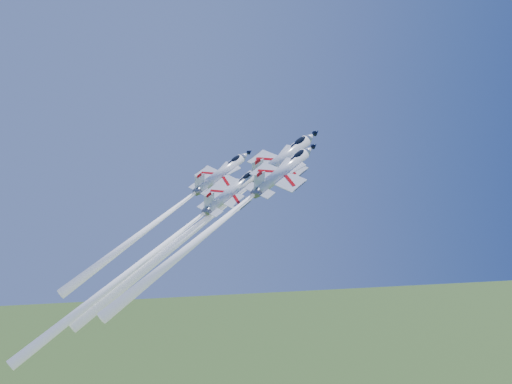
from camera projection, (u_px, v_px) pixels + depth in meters
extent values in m
cylinder|color=white|center=(282.00, 160.00, 102.01)|extent=(6.81, 9.46, 12.64)
cone|color=white|center=(310.00, 137.00, 105.91)|extent=(3.59, 3.74, 3.73)
cone|color=black|center=(316.00, 132.00, 106.81)|extent=(1.81, 1.88, 1.88)
cone|color=slate|center=(254.00, 182.00, 98.41)|extent=(3.23, 3.10, 2.73)
ellipsoid|color=black|center=(300.00, 141.00, 104.05)|extent=(3.54, 2.75, 2.92)
cube|color=black|center=(294.00, 145.00, 103.05)|extent=(1.17, 0.80, 0.97)
cube|color=white|center=(277.00, 165.00, 101.52)|extent=(9.64, 10.21, 5.55)
cube|color=white|center=(286.00, 151.00, 104.29)|extent=(3.65, 2.54, 2.39)
cube|color=white|center=(297.00, 155.00, 102.54)|extent=(3.65, 2.54, 2.39)
cube|color=white|center=(258.00, 179.00, 99.00)|extent=(5.15, 5.56, 2.97)
cube|color=white|center=(258.00, 170.00, 98.02)|extent=(3.16, 2.88, 4.18)
cube|color=red|center=(257.00, 162.00, 97.25)|extent=(1.34, 0.98, 1.26)
cube|color=black|center=(283.00, 164.00, 102.65)|extent=(9.09, 4.76, 6.13)
sphere|color=white|center=(253.00, 183.00, 98.28)|extent=(1.25, 1.28, 1.24)
cone|color=white|center=(172.00, 247.00, 89.23)|extent=(13.67, 21.80, 31.98)
cylinder|color=white|center=(221.00, 174.00, 102.39)|extent=(5.35, 7.43, 9.93)
cone|color=white|center=(245.00, 156.00, 105.45)|extent=(2.82, 2.93, 2.93)
cone|color=black|center=(250.00, 151.00, 106.16)|extent=(1.42, 1.48, 1.47)
cone|color=slate|center=(197.00, 191.00, 99.57)|extent=(2.54, 2.43, 2.15)
ellipsoid|color=black|center=(236.00, 159.00, 103.99)|extent=(2.78, 2.16, 2.29)
cube|color=black|center=(230.00, 162.00, 103.21)|extent=(0.92, 0.62, 0.77)
cube|color=white|center=(217.00, 178.00, 102.01)|extent=(7.57, 8.02, 4.36)
cube|color=white|center=(225.00, 167.00, 104.18)|extent=(2.87, 1.99, 1.87)
cube|color=white|center=(233.00, 170.00, 102.80)|extent=(2.87, 1.99, 1.87)
cube|color=white|center=(201.00, 189.00, 100.03)|extent=(4.04, 4.36, 2.33)
cube|color=white|center=(200.00, 182.00, 99.26)|extent=(2.48, 2.26, 3.28)
cube|color=red|center=(199.00, 176.00, 98.65)|extent=(1.05, 0.77, 0.99)
cube|color=black|center=(222.00, 177.00, 102.89)|extent=(7.14, 3.74, 4.81)
sphere|color=white|center=(196.00, 192.00, 99.46)|extent=(0.98, 1.00, 0.97)
cone|color=white|center=(134.00, 239.00, 92.68)|extent=(10.34, 16.42, 24.02)
cylinder|color=white|center=(282.00, 172.00, 92.49)|extent=(5.80, 8.06, 10.77)
cone|color=white|center=(309.00, 150.00, 95.81)|extent=(3.06, 3.18, 3.18)
cone|color=black|center=(315.00, 145.00, 96.58)|extent=(1.54, 1.60, 1.60)
cone|color=slate|center=(256.00, 193.00, 89.43)|extent=(2.75, 2.64, 2.33)
ellipsoid|color=black|center=(299.00, 154.00, 94.23)|extent=(3.01, 2.34, 2.49)
cube|color=black|center=(293.00, 158.00, 93.38)|extent=(1.00, 0.68, 0.83)
cube|color=white|center=(278.00, 177.00, 92.08)|extent=(8.21, 8.70, 4.73)
cube|color=white|center=(286.00, 163.00, 94.43)|extent=(3.11, 2.16, 2.03)
cube|color=white|center=(297.00, 168.00, 92.94)|extent=(3.11, 2.16, 2.03)
cube|color=white|center=(260.00, 190.00, 89.93)|extent=(4.39, 4.73, 2.53)
cube|color=white|center=(259.00, 182.00, 89.10)|extent=(2.69, 2.46, 3.56)
cube|color=red|center=(259.00, 174.00, 88.44)|extent=(1.14, 0.84, 1.07)
cube|color=black|center=(283.00, 176.00, 93.04)|extent=(7.74, 4.06, 5.22)
sphere|color=white|center=(255.00, 194.00, 89.31)|extent=(1.07, 1.09, 1.05)
cone|color=white|center=(185.00, 250.00, 82.14)|extent=(11.01, 17.44, 25.49)
cylinder|color=white|center=(231.00, 192.00, 95.14)|extent=(5.32, 7.39, 9.87)
cone|color=white|center=(257.00, 172.00, 98.19)|extent=(2.81, 2.92, 2.91)
cone|color=black|center=(262.00, 168.00, 98.89)|extent=(1.41, 1.47, 1.46)
cone|color=slate|center=(206.00, 212.00, 92.34)|extent=(2.52, 2.42, 2.13)
ellipsoid|color=black|center=(247.00, 176.00, 96.73)|extent=(2.76, 2.15, 2.28)
cube|color=black|center=(241.00, 179.00, 95.96)|extent=(0.91, 0.62, 0.76)
cube|color=white|center=(227.00, 197.00, 94.77)|extent=(7.52, 7.97, 4.34)
cube|color=white|center=(235.00, 184.00, 96.92)|extent=(2.85, 1.98, 1.86)
cube|color=white|center=(244.00, 188.00, 95.55)|extent=(2.85, 1.98, 1.86)
cube|color=white|center=(210.00, 209.00, 92.80)|extent=(4.02, 4.34, 2.32)
cube|color=white|center=(209.00, 201.00, 92.03)|extent=(2.47, 2.25, 3.26)
cube|color=red|center=(209.00, 195.00, 91.43)|extent=(1.05, 0.77, 0.98)
cube|color=black|center=(232.00, 196.00, 95.64)|extent=(7.10, 3.72, 4.79)
sphere|color=white|center=(205.00, 212.00, 92.23)|extent=(0.98, 1.00, 0.97)
cone|color=white|center=(118.00, 281.00, 83.61)|extent=(12.53, 20.33, 30.12)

